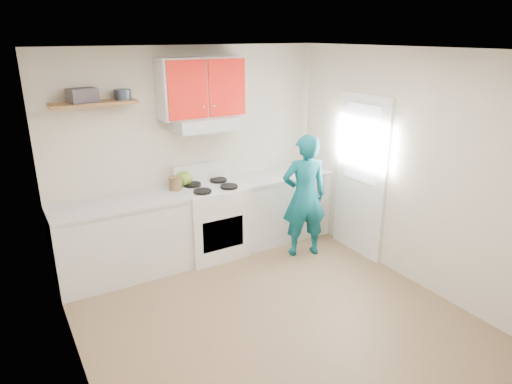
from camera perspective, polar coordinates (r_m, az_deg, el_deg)
floor at (r=4.82m, az=1.86°, el=-15.23°), size 3.80×3.80×0.00m
ceiling at (r=3.98m, az=2.28°, el=17.36°), size 3.60×3.80×0.04m
back_wall at (r=5.85m, az=-8.06°, el=4.91°), size 3.60×0.04×2.60m
front_wall at (r=2.96m, az=22.64°, el=-11.31°), size 3.60×0.04×2.60m
left_wall at (r=3.65m, az=-22.61°, el=-5.38°), size 0.04×3.80×2.60m
right_wall at (r=5.37m, az=18.48°, el=2.80°), size 0.04×3.80×2.60m
door at (r=5.89m, az=12.98°, el=1.93°), size 0.05×0.85×2.05m
door_glass at (r=5.76m, az=13.10°, el=5.92°), size 0.01×0.55×0.95m
counter_left at (r=5.56m, az=-16.38°, el=-5.81°), size 1.52×0.60×0.90m
counter_right at (r=6.36m, az=2.86°, el=-1.76°), size 1.32×0.60×0.90m
stove at (r=5.87m, az=-5.53°, el=-3.60°), size 0.76×0.65×0.92m
range_hood at (r=5.60m, az=-6.41°, el=8.49°), size 0.76×0.44×0.15m
upper_cabinets at (r=5.59m, az=-6.81°, el=12.86°), size 1.02×0.33×0.70m
shelf at (r=5.24m, az=-19.61°, el=10.38°), size 0.90×0.30×0.04m
books at (r=5.22m, az=-20.87°, el=11.22°), size 0.32×0.26×0.15m
tin at (r=5.32m, az=-16.35°, el=11.63°), size 0.19×0.19×0.11m
kettle at (r=5.77m, az=-9.06°, el=1.69°), size 0.28×0.28×0.19m
crock at (r=5.63m, az=-10.06°, el=0.96°), size 0.16×0.16×0.18m
cutting_board at (r=6.00m, az=0.03°, el=1.60°), size 0.32×0.25×0.02m
silicone_mat at (r=6.30m, az=4.68°, el=2.33°), size 0.32×0.28×0.01m
person at (r=5.76m, az=6.07°, el=-0.53°), size 0.67×0.54×1.58m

